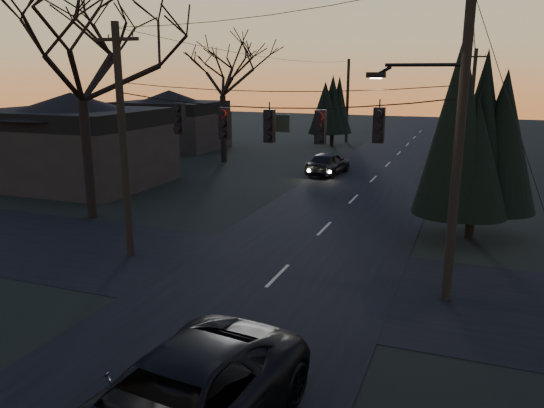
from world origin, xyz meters
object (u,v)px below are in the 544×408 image
at_px(utility_pole_right, 445,300).
at_px(utility_pole_left, 131,255).
at_px(sedan_oncoming_a, 328,163).
at_px(suv_near, 176,408).
at_px(evergreen_right, 479,131).
at_px(bare_tree_left, 78,50).
at_px(utility_pole_far_r, 466,161).
at_px(utility_pole_far_l, 346,142).

height_order(utility_pole_right, utility_pole_left, utility_pole_right).
bearing_deg(sedan_oncoming_a, suv_near, 105.98).
xyz_separation_m(utility_pole_right, evergreen_right, (0.54, 6.88, 4.50)).
xyz_separation_m(utility_pole_right, bare_tree_left, (-16.40, 3.85, 7.75)).
relative_size(utility_pole_right, utility_pole_far_r, 1.18).
xyz_separation_m(evergreen_right, sedan_oncoming_a, (-9.24, 11.69, -3.72)).
bearing_deg(sedan_oncoming_a, evergreen_right, 135.07).
xyz_separation_m(utility_pole_far_l, evergreen_right, (12.04, -29.12, 4.50)).
bearing_deg(utility_pole_left, evergreen_right, 29.73).
bearing_deg(sedan_oncoming_a, bare_tree_left, 69.12).
distance_m(utility_pole_far_r, utility_pole_far_l, 14.01).
distance_m(utility_pole_left, bare_tree_left, 9.94).
distance_m(utility_pole_left, suv_near, 11.39).
bearing_deg(utility_pole_far_l, bare_tree_left, -98.66).
bearing_deg(utility_pole_left, suv_near, -50.33).
bearing_deg(suv_near, sedan_oncoming_a, 105.84).
distance_m(utility_pole_far_l, sedan_oncoming_a, 17.67).
height_order(utility_pole_far_r, evergreen_right, evergreen_right).
xyz_separation_m(utility_pole_left, bare_tree_left, (-4.90, 3.85, 7.75)).
xyz_separation_m(bare_tree_left, suv_near, (12.15, -12.59, -6.87)).
bearing_deg(utility_pole_left, utility_pole_far_r, 67.67).
distance_m(utility_pole_left, utility_pole_far_l, 36.00).
xyz_separation_m(utility_pole_right, sedan_oncoming_a, (-8.70, 18.57, 0.78)).
xyz_separation_m(utility_pole_left, sedan_oncoming_a, (2.80, 18.57, 0.78)).
xyz_separation_m(utility_pole_far_r, sedan_oncoming_a, (-8.70, -9.43, 0.78)).
bearing_deg(evergreen_right, utility_pole_far_r, 91.48).
height_order(utility_pole_left, evergreen_right, evergreen_right).
bearing_deg(utility_pole_far_r, bare_tree_left, -124.17).
bearing_deg(utility_pole_left, bare_tree_left, 141.86).
xyz_separation_m(utility_pole_far_r, utility_pole_far_l, (-11.50, 8.00, 0.00)).
bearing_deg(utility_pole_right, sedan_oncoming_a, 115.11).
bearing_deg(sedan_oncoming_a, utility_pole_right, 121.83).
bearing_deg(utility_pole_left, utility_pole_right, 0.00).
xyz_separation_m(utility_pole_far_r, evergreen_right, (0.54, -21.12, 4.50)).
bearing_deg(utility_pole_right, evergreen_right, 85.47).
bearing_deg(utility_pole_far_l, utility_pole_left, -90.00).
bearing_deg(utility_pole_far_r, utility_pole_left, -112.33).
bearing_deg(utility_pole_right, utility_pole_far_r, 90.00).
distance_m(utility_pole_left, evergreen_right, 14.58).
distance_m(utility_pole_right, sedan_oncoming_a, 20.52).
xyz_separation_m(suv_near, sedan_oncoming_a, (-4.45, 27.31, -0.10)).
height_order(evergreen_right, sedan_oncoming_a, evergreen_right).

